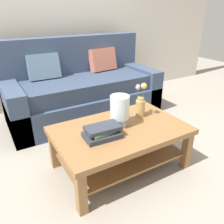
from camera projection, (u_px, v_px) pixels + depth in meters
ground_plane at (111, 148)px, 2.50m from camera, size 10.00×10.00×0.00m
back_wall at (53, 12)px, 3.23m from camera, size 6.40×0.12×2.70m
couch at (82, 90)px, 3.17m from camera, size 2.04×0.90×1.06m
coffee_table at (121, 139)px, 2.09m from camera, size 1.19×0.76×0.42m
book_stack_main at (102, 132)px, 1.87m from camera, size 0.31×0.21×0.10m
glass_hurricane_vase at (120, 108)px, 2.01m from camera, size 0.17×0.17×0.29m
flower_pitcher at (141, 103)px, 2.20m from camera, size 0.10×0.12×0.36m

